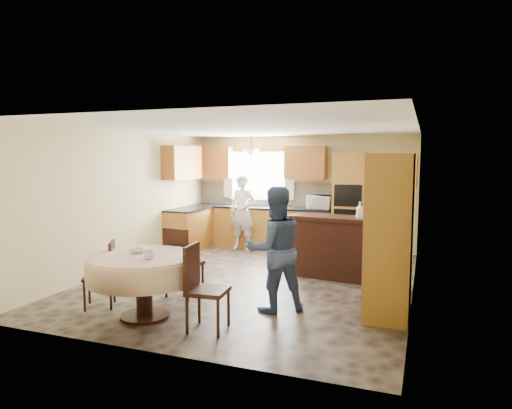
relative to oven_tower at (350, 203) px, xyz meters
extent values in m
cube|color=brown|center=(-1.15, -2.69, -1.06)|extent=(5.00, 6.00, 0.01)
cube|color=white|center=(-1.15, -2.69, 1.44)|extent=(5.00, 6.00, 0.01)
cube|color=#D1C286|center=(-1.15, 0.31, 0.19)|extent=(5.00, 0.02, 2.50)
cube|color=#D1C286|center=(-1.15, -5.69, 0.19)|extent=(5.00, 0.02, 2.50)
cube|color=#D1C286|center=(-3.65, -2.69, 0.19)|extent=(0.02, 6.00, 2.50)
cube|color=#D1C286|center=(1.35, -2.69, 0.19)|extent=(0.02, 6.00, 2.50)
cube|color=white|center=(-2.15, 0.29, 0.54)|extent=(1.40, 0.03, 1.10)
cube|color=white|center=(-2.90, 0.24, 0.59)|extent=(0.22, 0.02, 1.15)
cube|color=white|center=(-1.40, 0.24, 0.59)|extent=(0.22, 0.02, 1.15)
cube|color=gold|center=(-2.00, 0.01, -0.62)|extent=(3.30, 0.60, 0.88)
cube|color=black|center=(-2.00, 0.01, -0.16)|extent=(3.30, 0.64, 0.04)
cube|color=gold|center=(-3.35, -0.89, -0.62)|extent=(0.60, 1.20, 0.88)
cube|color=black|center=(-3.35, -0.89, -0.16)|extent=(0.64, 1.20, 0.04)
cube|color=tan|center=(-2.00, 0.30, 0.12)|extent=(3.30, 0.02, 0.55)
cube|color=#B4702D|center=(-3.20, 0.15, 0.85)|extent=(0.85, 0.33, 0.72)
cube|color=#B4702D|center=(-1.00, 0.15, 0.85)|extent=(0.90, 0.33, 0.72)
cube|color=#B4702D|center=(-3.48, -0.89, 0.85)|extent=(0.33, 1.20, 0.72)
cube|color=gold|center=(0.00, 0.00, 0.00)|extent=(0.66, 0.62, 2.12)
cube|color=black|center=(0.00, -0.31, 0.19)|extent=(0.56, 0.01, 0.45)
cube|color=black|center=(0.00, -0.31, -0.31)|extent=(0.56, 0.01, 0.45)
cone|color=beige|center=(-2.15, -0.19, 1.06)|extent=(0.36, 0.36, 0.18)
cube|color=#32160D|center=(0.01, -2.05, -0.57)|extent=(1.43, 0.73, 0.98)
cube|color=black|center=(1.05, -2.55, -0.82)|extent=(0.38, 0.29, 0.48)
cube|color=gold|center=(1.07, -3.59, -0.02)|extent=(0.54, 1.09, 2.08)
cylinder|color=#32160D|center=(-1.82, -4.83, -0.69)|extent=(0.21, 0.21, 0.74)
cylinder|color=#32160D|center=(-1.82, -4.83, -1.04)|extent=(0.62, 0.62, 0.04)
cylinder|color=beige|center=(-1.82, -4.83, -0.28)|extent=(1.34, 1.34, 0.05)
cylinder|color=beige|center=(-1.82, -4.83, -0.43)|extent=(1.40, 1.40, 0.29)
cube|color=#32160D|center=(-2.62, -4.69, -0.64)|extent=(0.53, 0.53, 0.05)
cube|color=#32160D|center=(-2.47, -4.61, -0.39)|extent=(0.22, 0.34, 0.46)
cylinder|color=#32160D|center=(-2.79, -4.86, -0.86)|extent=(0.03, 0.03, 0.40)
cylinder|color=#32160D|center=(-2.46, -4.86, -0.86)|extent=(0.03, 0.03, 0.40)
cylinder|color=#32160D|center=(-2.79, -4.53, -0.86)|extent=(0.03, 0.03, 0.40)
cylinder|color=#32160D|center=(-2.46, -4.53, -0.86)|extent=(0.03, 0.03, 0.40)
cube|color=#32160D|center=(-1.79, -3.84, -0.58)|extent=(0.49, 0.49, 0.05)
cube|color=#32160D|center=(-1.82, -4.04, -0.30)|extent=(0.43, 0.09, 0.53)
cylinder|color=#32160D|center=(-1.98, -4.03, -0.83)|extent=(0.04, 0.04, 0.46)
cylinder|color=#32160D|center=(-1.60, -4.03, -0.83)|extent=(0.04, 0.04, 0.46)
cylinder|color=#32160D|center=(-1.98, -3.65, -0.83)|extent=(0.04, 0.04, 0.46)
cylinder|color=#32160D|center=(-1.60, -3.65, -0.83)|extent=(0.04, 0.04, 0.46)
cube|color=#32160D|center=(-0.87, -4.93, -0.59)|extent=(0.48, 0.48, 0.05)
cube|color=#32160D|center=(-1.06, -4.95, -0.31)|extent=(0.08, 0.42, 0.52)
cylinder|color=#32160D|center=(-1.05, -5.12, -0.83)|extent=(0.04, 0.04, 0.45)
cylinder|color=#32160D|center=(-0.68, -5.12, -0.83)|extent=(0.04, 0.04, 0.45)
cylinder|color=#32160D|center=(-1.05, -4.74, -0.83)|extent=(0.04, 0.04, 0.45)
cylinder|color=#32160D|center=(-0.68, -4.74, -0.83)|extent=(0.04, 0.04, 0.45)
cube|color=gold|center=(1.32, -2.05, 0.72)|extent=(0.05, 0.62, 0.51)
cube|color=#A5B7C2|center=(1.29, -2.05, 0.72)|extent=(0.01, 0.51, 0.41)
imported|color=silver|center=(-0.61, -0.04, 0.01)|extent=(0.60, 0.46, 0.30)
imported|color=silver|center=(-2.28, -0.39, -0.24)|extent=(0.61, 0.42, 1.64)
imported|color=#37497A|center=(-0.35, -4.00, -0.23)|extent=(1.02, 0.98, 1.65)
imported|color=#B2B2B2|center=(-0.43, -2.05, -0.05)|extent=(0.23, 0.23, 0.05)
imported|color=silver|center=(0.48, -2.05, 0.08)|extent=(0.16, 0.16, 0.32)
imported|color=#B2B2B2|center=(-1.63, -4.99, -0.21)|extent=(0.16, 0.16, 0.10)
imported|color=#B2B2B2|center=(-1.98, -4.72, -0.23)|extent=(0.22, 0.22, 0.06)
camera|label=1|loc=(1.48, -9.60, 0.98)|focal=32.00mm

